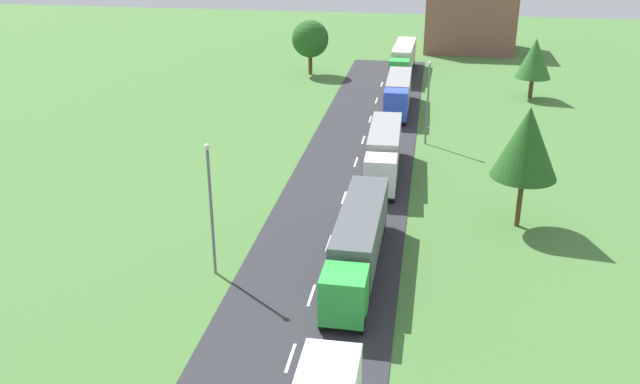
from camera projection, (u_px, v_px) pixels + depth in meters
The scene contains 11 objects.
road at pixel (293, 350), 35.19m from camera, with size 10.00×140.00×0.06m, color #2B2B30.
truck_second at pixel (358, 240), 42.01m from camera, with size 2.64×14.15×3.60m.
truck_third at pixel (384, 150), 56.90m from camera, with size 2.78×12.01×3.77m.
truck_fourth at pixel (398, 92), 74.68m from camera, with size 2.62×12.15×3.49m.
truck_fifth at pixel (403, 58), 90.36m from camera, with size 2.83×13.92×3.76m.
lamppost_second at pixel (211, 204), 40.73m from camera, with size 0.36×0.36×8.48m.
lamppost_third at pixel (428, 98), 63.46m from camera, with size 0.36×0.36×7.93m.
tree_maple at pixel (527, 143), 46.33m from camera, with size 4.54×4.54×8.74m.
tree_pine at pixel (535, 59), 78.45m from camera, with size 4.08×4.08×6.93m.
tree_ash at pixel (310, 39), 89.57m from camera, with size 4.82×4.82×7.09m.
distant_building at pixel (469, 20), 104.82m from camera, with size 13.27×10.91×8.98m, color brown.
Camera 1 is at (6.12, -4.08, 21.30)m, focal length 38.49 mm.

